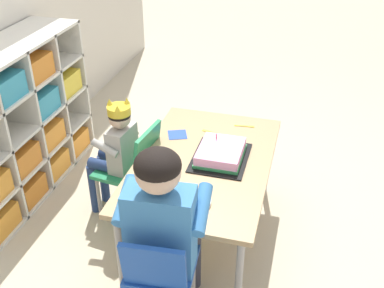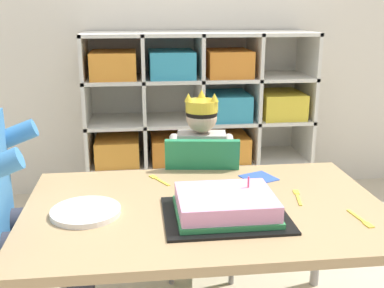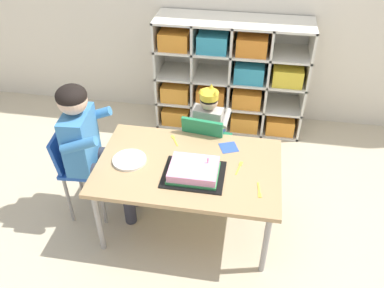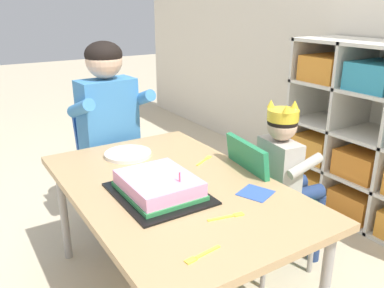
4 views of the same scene
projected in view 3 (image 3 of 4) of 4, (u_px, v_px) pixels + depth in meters
ground at (189, 222)px, 2.93m from camera, size 16.00×16.00×0.00m
storage_cubby_shelf at (229, 80)px, 3.68m from camera, size 1.34×0.39×1.04m
activity_table at (188, 170)px, 2.63m from camera, size 1.19×0.76×0.55m
classroom_chair_blue at (206, 143)px, 3.05m from camera, size 0.36×0.39×0.67m
child_with_crown at (210, 121)px, 3.06m from camera, size 0.31×0.32×0.83m
classroom_chair_adult_side at (79, 165)px, 2.78m from camera, size 0.35×0.33×0.69m
adult_helper_seated at (89, 140)px, 2.64m from camera, size 0.45×0.42×1.05m
birthday_cake_on_tray at (194, 171)px, 2.51m from camera, size 0.39×0.31×0.11m
paper_plate_stack at (130, 160)px, 2.63m from camera, size 0.22×0.22×0.02m
paper_napkin_square at (229, 147)px, 2.75m from camera, size 0.15×0.15×0.00m
fork_scattered_mid_table at (239, 167)px, 2.58m from camera, size 0.04×0.13×0.00m
fork_by_napkin at (174, 140)px, 2.82m from camera, size 0.08×0.12×0.00m
fork_at_table_front_edge at (259, 191)px, 2.41m from camera, size 0.03×0.13×0.00m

